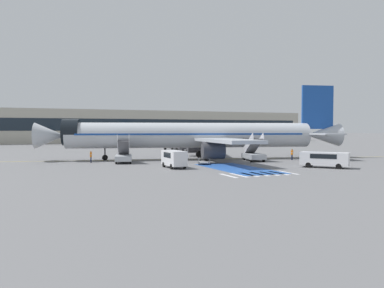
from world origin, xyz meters
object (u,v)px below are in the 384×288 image
Objects in this scene: airliner at (196,135)px; terminal_building at (136,127)px; boarding_stairs_aft at (253,154)px; ground_crew_1 at (91,156)px; boarding_stairs_forward at (124,156)px; fuel_tanker at (176,142)px; ground_crew_0 at (292,154)px; service_van_0 at (324,158)px; baggage_cart at (204,162)px; service_van_1 at (174,158)px.

airliner is 76.82m from terminal_building.
boarding_stairs_aft reaches higher than ground_crew_1.
boarding_stairs_forward is 0.57× the size of fuel_tanker.
terminal_building reaches higher than ground_crew_0.
fuel_tanker is 29.96m from ground_crew_0.
service_van_0 is 93.90m from terminal_building.
baggage_cart is 0.02× the size of terminal_building.
airliner is 22.54m from fuel_tanker.
airliner is 12.12m from boarding_stairs_forward.
service_van_1 is at bearing 56.15° from baggage_cart.
terminal_building is at bearing 177.18° from ground_crew_1.
boarding_stairs_forward is (-11.66, -1.96, -2.70)m from airliner.
fuel_tanker is 5.75× the size of ground_crew_0.
baggage_cart is 85.16m from terminal_building.
boarding_stairs_aft is 8.98m from baggage_cart.
fuel_tanker is 54.59m from terminal_building.
airliner is 8.52× the size of boarding_stairs_aft.
airliner reaches higher than boarding_stairs_forward.
airliner is at bearing 105.35° from ground_crew_1.
boarding_stairs_aft is at bearing 90.10° from ground_crew_1.
terminal_building is (-0.85, 93.79, 4.36)m from service_van_0.
service_van_0 is at bearing 167.99° from baggage_cart.
service_van_1 is 0.03× the size of terminal_building.
boarding_stairs_forward is at bearing -5.32° from baggage_cart.
service_van_1 is at bearing -113.52° from fuel_tanker.
fuel_tanker is at bearing 0.76° from airliner.
service_van_0 is (2.95, -11.43, 0.13)m from boarding_stairs_aft.
service_van_0 is 1.84× the size of baggage_cart.
baggage_cart is (-8.73, -1.94, -0.75)m from boarding_stairs_aft.
airliner is 11.00× the size of service_van_1.
boarding_stairs_forward is 3.30× the size of ground_crew_0.
service_van_1 is (-7.41, -10.94, -2.45)m from airliner.
ground_crew_0 is (8.22, -28.79, -0.90)m from fuel_tanker.
fuel_tanker is 30.78m from baggage_cart.
service_van_0 is 18.18m from service_van_1.
baggage_cart is (9.53, -6.05, -0.73)m from boarding_stairs_forward.
ground_crew_0 is at bearing -87.14° from terminal_building.
ground_crew_0 reaches higher than ground_crew_1.
boarding_stairs_aft is at bearing -0.00° from boarding_stairs_forward.
ground_crew_1 is at bearing -46.50° from ground_crew_0.
boarding_stairs_aft is 0.57× the size of fuel_tanker.
ground_crew_0 is (24.51, -4.85, -0.02)m from boarding_stairs_forward.
boarding_stairs_forward is 11.31m from baggage_cart.
airliner is 8.55× the size of service_van_0.
boarding_stairs_aft is 1.84× the size of baggage_cart.
fuel_tanker is at bearing -112.60° from service_van_1.
terminal_building is at bearing 6.16° from airliner.
terminal_building reaches higher than boarding_stairs_forward.
ground_crew_1 is at bearing -74.74° from service_van_0.
terminal_building is (24.52, 76.41, 4.56)m from ground_crew_1.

